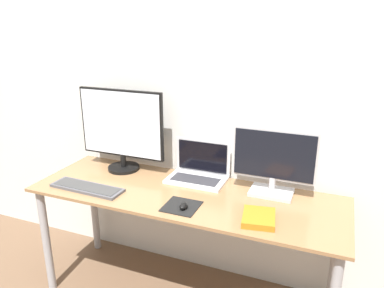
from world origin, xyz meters
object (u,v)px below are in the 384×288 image
(keyboard, at_px, (87,188))
(book, at_px, (259,218))
(laptop, at_px, (199,170))
(monitor_left, at_px, (121,128))
(monitor_right, at_px, (274,162))
(mouse, at_px, (183,206))

(keyboard, xyz_separation_m, book, (1.01, 0.02, 0.01))
(laptop, bearing_deg, book, -38.99)
(monitor_left, relative_size, book, 2.73)
(monitor_right, relative_size, keyboard, 1.03)
(keyboard, xyz_separation_m, mouse, (0.62, -0.02, 0.01))
(laptop, bearing_deg, monitor_right, -5.47)
(monitor_left, height_order, book, monitor_left)
(monitor_right, height_order, mouse, monitor_right)
(monitor_right, distance_m, laptop, 0.48)
(keyboard, bearing_deg, mouse, -1.57)
(laptop, bearing_deg, keyboard, -145.00)
(monitor_left, bearing_deg, book, -18.47)
(keyboard, bearing_deg, laptop, 35.00)
(keyboard, distance_m, mouse, 0.62)
(book, bearing_deg, laptop, 141.01)
(keyboard, relative_size, mouse, 7.25)
(mouse, bearing_deg, book, 5.31)
(laptop, bearing_deg, mouse, -80.55)
(laptop, height_order, keyboard, laptop)
(monitor_right, bearing_deg, book, -90.29)
(monitor_right, height_order, keyboard, monitor_right)
(monitor_right, xyz_separation_m, mouse, (-0.39, -0.36, -0.17))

